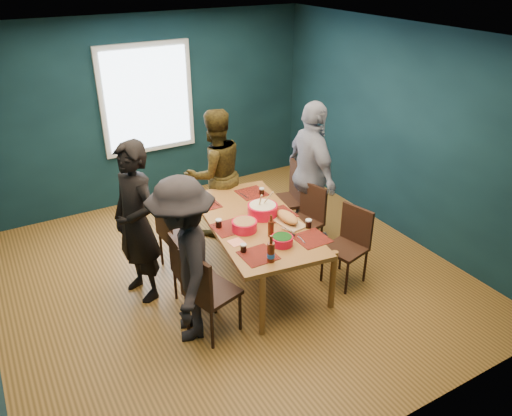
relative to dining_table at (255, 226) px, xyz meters
The scene contains 26 objects.
room 0.85m from the dining_table, 123.79° to the left, with size 5.01×5.01×2.71m.
dining_table is the anchor object (origin of this frame).
chair_left_far 0.97m from the dining_table, 141.43° to the left, with size 0.45×0.45×0.95m.
chair_left_mid 0.92m from the dining_table, behind, with size 0.39×0.39×0.84m.
chair_left_near 1.12m from the dining_table, 144.99° to the right, with size 0.54×0.54×0.96m.
chair_right_far 1.12m from the dining_table, 36.55° to the left, with size 0.54×0.54×0.99m.
chair_right_mid 0.86m from the dining_table, 10.15° to the left, with size 0.48×0.48×0.90m.
chair_right_near 1.09m from the dining_table, 32.01° to the right, with size 0.49×0.49×0.90m.
person_far_left 1.30m from the dining_table, 164.61° to the left, with size 0.65×0.43×1.79m, color black.
person_back 1.20m from the dining_table, 85.94° to the left, with size 0.83×0.65×1.71m, color black.
person_right 1.15m from the dining_table, 20.78° to the left, with size 1.09×0.45×1.86m, color white.
person_near_left 1.17m from the dining_table, 154.23° to the right, with size 1.09×0.63×1.69m, color black.
bowl_salad 0.27m from the dining_table, 147.17° to the right, with size 0.27×0.27×0.11m.
bowl_dumpling 0.21m from the dining_table, 22.99° to the left, with size 0.34×0.34×0.32m.
bowl_herbs 0.59m from the dining_table, 90.57° to the right, with size 0.22×0.22×0.10m.
cutting_board 0.39m from the dining_table, 36.62° to the right, with size 0.29×0.55×0.12m.
small_bowl 0.77m from the dining_table, 111.98° to the left, with size 0.17×0.17×0.07m.
beer_bottle_a 0.85m from the dining_table, 108.86° to the right, with size 0.08×0.08×0.29m.
beer_bottle_b 0.41m from the dining_table, 92.63° to the right, with size 0.06×0.06×0.25m.
cola_glass_a 0.67m from the dining_table, 129.58° to the right, with size 0.07×0.07×0.09m.
cola_glass_b 0.62m from the dining_table, 44.33° to the right, with size 0.07×0.07×0.10m.
cola_glass_c 0.68m from the dining_table, 52.76° to the left, with size 0.06×0.06×0.09m.
cola_glass_d 0.44m from the dining_table, behind, with size 0.07×0.07×0.10m.
napkin_a 0.40m from the dining_table, ahead, with size 0.16×0.16×0.00m, color #FE8F6B.
napkin_b 0.51m from the dining_table, 142.09° to the right, with size 0.15×0.15×0.00m, color #FE8F6B.
napkin_c 0.81m from the dining_table, 64.04° to the right, with size 0.13×0.13×0.00m, color #FE8F6B.
Camera 1 is at (-2.15, -4.37, 3.43)m, focal length 35.00 mm.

